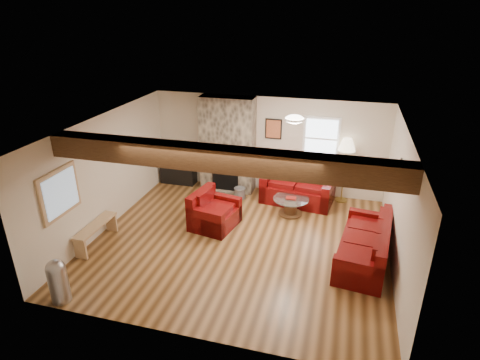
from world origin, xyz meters
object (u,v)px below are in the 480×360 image
object	(u,v)px
sofa_three	(364,242)
coffee_table	(291,206)
loveseat	(298,184)
armchair_red	(215,210)
television	(178,158)
floor_lamp	(347,148)
tv_cabinet	(179,175)

from	to	relation	value
sofa_three	coffee_table	world-z (taller)	sofa_three
loveseat	coffee_table	distance (m)	0.78
armchair_red	television	distance (m)	2.70
television	floor_lamp	world-z (taller)	floor_lamp
sofa_three	floor_lamp	size ratio (longest dim) A/B	1.26
sofa_three	loveseat	size ratio (longest dim) A/B	1.20
tv_cabinet	television	distance (m)	0.49
sofa_three	coffee_table	xyz separation A→B (m)	(-1.63, 1.50, -0.19)
coffee_table	television	bearing A→B (deg)	162.49
television	floor_lamp	bearing A→B (deg)	0.26
sofa_three	television	world-z (taller)	television
coffee_table	television	distance (m)	3.50
tv_cabinet	floor_lamp	bearing A→B (deg)	0.26
coffee_table	sofa_three	bearing A→B (deg)	-42.59
sofa_three	armchair_red	distance (m)	3.22
armchair_red	coffee_table	distance (m)	1.86
coffee_table	loveseat	bearing A→B (deg)	85.19
sofa_three	television	size ratio (longest dim) A/B	2.34
loveseat	television	bearing A→B (deg)	-178.27
tv_cabinet	television	world-z (taller)	television
tv_cabinet	floor_lamp	distance (m)	4.59
sofa_three	floor_lamp	xyz separation A→B (m)	(-0.49, 2.56, 1.01)
coffee_table	tv_cabinet	distance (m)	3.46
armchair_red	coffee_table	size ratio (longest dim) A/B	1.19
armchair_red	floor_lamp	xyz separation A→B (m)	(2.69, 2.06, 1.00)
floor_lamp	sofa_three	bearing A→B (deg)	-79.08
tv_cabinet	sofa_three	bearing A→B (deg)	-27.28
sofa_three	armchair_red	world-z (taller)	armchair_red
sofa_three	tv_cabinet	size ratio (longest dim) A/B	2.17
sofa_three	loveseat	distance (m)	2.74
floor_lamp	loveseat	bearing A→B (deg)	-163.46
sofa_three	television	xyz separation A→B (m)	(-4.93, 2.54, 0.33)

